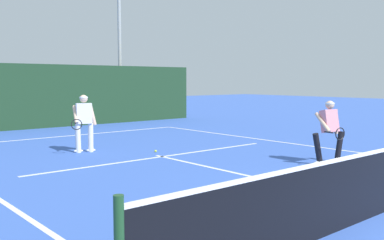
% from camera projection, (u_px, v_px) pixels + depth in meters
% --- Properties ---
extents(court_line_baseline_far, '(9.21, 0.10, 0.01)m').
position_uv_depth(court_line_baseline_far, '(68.00, 136.00, 15.92)').
color(court_line_baseline_far, white).
rests_on(court_line_baseline_far, ground_plane).
extents(court_line_service, '(7.50, 0.10, 0.01)m').
position_uv_depth(court_line_service, '(162.00, 157.00, 11.60)').
color(court_line_service, white).
rests_on(court_line_service, ground_plane).
extents(court_line_centre, '(0.10, 6.40, 0.01)m').
position_uv_depth(court_line_centre, '(244.00, 175.00, 9.36)').
color(court_line_centre, white).
rests_on(court_line_centre, ground_plane).
extents(player_near, '(1.02, 0.86, 1.54)m').
position_uv_depth(player_near, '(329.00, 129.00, 10.56)').
color(player_near, black).
rests_on(player_near, ground_plane).
extents(player_far, '(0.94, 0.86, 1.62)m').
position_uv_depth(player_far, '(84.00, 121.00, 12.23)').
color(player_far, silver).
rests_on(player_far, ground_plane).
extents(tennis_ball, '(0.07, 0.07, 0.07)m').
position_uv_depth(tennis_ball, '(156.00, 151.00, 12.31)').
color(tennis_ball, '#D1E033').
rests_on(tennis_ball, ground_plane).
extents(back_fence_windscreen, '(16.29, 0.12, 2.70)m').
position_uv_depth(back_fence_windscreen, '(35.00, 96.00, 18.17)').
color(back_fence_windscreen, '#1B3821').
rests_on(back_fence_windscreen, ground_plane).
extents(light_pole, '(0.55, 0.44, 8.59)m').
position_uv_depth(light_pole, '(119.00, 19.00, 22.68)').
color(light_pole, '#9EA39E').
rests_on(light_pole, ground_plane).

